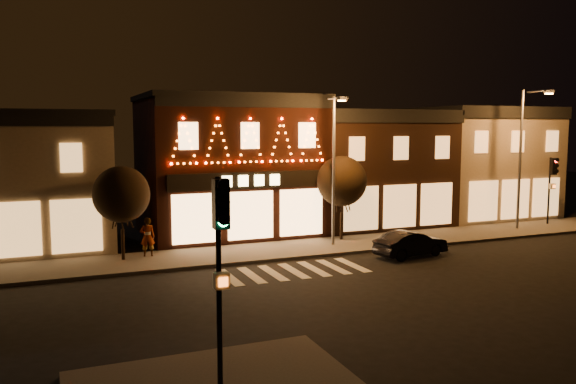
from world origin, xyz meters
TOP-DOWN VIEW (x-y plane):
  - ground at (0.00, 0.00)m, footprint 120.00×120.00m
  - sidewalk_far at (2.00, 8.00)m, footprint 44.00×4.00m
  - building_pulp at (0.00, 13.98)m, footprint 10.20×8.34m
  - building_right_a at (9.50, 13.99)m, footprint 9.20×8.28m
  - building_right_b at (18.50, 13.99)m, footprint 9.20×8.28m
  - traffic_signal_near at (-6.35, -6.50)m, footprint 0.36×0.53m
  - traffic_signal_far at (20.12, 8.53)m, footprint 0.40×0.50m
  - streetlamp_mid at (3.96, 7.76)m, footprint 0.71×1.80m
  - streetlamp_right at (17.00, 7.84)m, footprint 0.73×1.96m
  - tree_left at (-6.89, 8.61)m, footprint 2.68×2.68m
  - tree_right at (5.11, 9.13)m, footprint 2.81×2.81m
  - dark_sedan at (6.60, 4.51)m, footprint 4.07×1.95m
  - pedestrian at (-5.69, 8.91)m, footprint 0.75×0.54m

SIDE VIEW (x-z plane):
  - ground at x=0.00m, z-range 0.00..0.00m
  - sidewalk_far at x=2.00m, z-range 0.00..0.15m
  - dark_sedan at x=6.60m, z-range 0.00..1.29m
  - pedestrian at x=-5.69m, z-range 0.15..2.08m
  - traffic_signal_far at x=20.12m, z-range 1.08..5.42m
  - tree_left at x=-6.89m, z-range 1.05..5.53m
  - tree_right at x=5.11m, z-range 1.09..5.79m
  - building_right_a at x=9.50m, z-range 0.01..7.51m
  - traffic_signal_near at x=-6.35m, z-range 1.20..6.35m
  - building_right_b at x=18.50m, z-range 0.01..7.81m
  - building_pulp at x=0.00m, z-range 0.01..8.31m
  - streetlamp_mid at x=3.96m, z-range 0.83..8.70m
  - streetlamp_right at x=17.00m, z-range 0.89..9.42m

